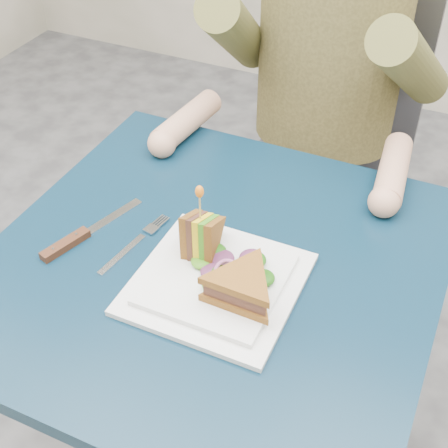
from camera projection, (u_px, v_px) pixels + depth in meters
The scene contains 12 objects.
table at pixel (213, 292), 1.11m from camera, with size 0.75×0.75×0.73m.
chair at pixel (329, 140), 1.69m from camera, with size 0.42×0.40×0.93m.
diner at pixel (332, 22), 1.37m from camera, with size 0.54×0.59×0.74m.
plate at pixel (217, 282), 1.01m from camera, with size 0.26×0.26×0.02m.
sandwich_flat at pixel (242, 287), 0.95m from camera, with size 0.14×0.14×0.05m.
sandwich_upright at pixel (201, 236), 1.03m from camera, with size 0.08×0.13×0.12m.
fork at pixel (133, 245), 1.09m from camera, with size 0.04×0.18×0.01m.
knife at pixel (75, 239), 1.09m from camera, with size 0.08×0.22×0.02m.
toothpick at pixel (200, 206), 0.99m from camera, with size 0.00×0.00×0.06m, color tan.
toothpick_frill at pixel (199, 192), 0.97m from camera, with size 0.01×0.01×0.02m, color orange.
lettuce_spill at pixel (222, 270), 1.00m from camera, with size 0.15×0.13×0.02m, color #337A14, non-canonical shape.
onion_ring at pixel (227, 271), 0.99m from camera, with size 0.04×0.04×0.01m, color #9E4C7A.
Camera 1 is at (0.34, -0.69, 1.47)m, focal length 50.00 mm.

